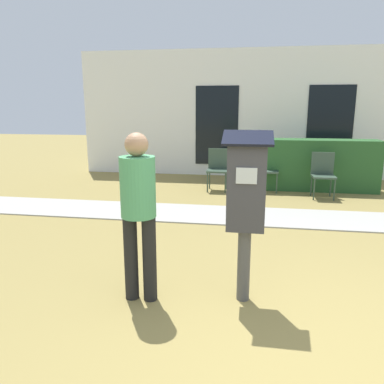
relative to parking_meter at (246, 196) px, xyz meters
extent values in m
plane|color=olive|center=(0.50, -0.87, -1.02)|extent=(40.00, 40.00, 0.00)
cube|color=#A3A099|center=(0.50, 2.77, -1.01)|extent=(12.00, 1.10, 0.02)
cube|color=white|center=(0.50, 6.61, 0.58)|extent=(10.00, 0.24, 3.20)
cube|color=black|center=(-0.90, 6.48, 0.28)|extent=(1.10, 0.02, 2.00)
cube|color=black|center=(1.90, 6.48, 0.28)|extent=(1.10, 0.02, 2.00)
cylinder|color=#4C4C4C|center=(0.00, 0.00, -0.67)|extent=(0.12, 0.12, 0.70)
cube|color=#38383D|center=(0.00, 0.00, 0.08)|extent=(0.34, 0.22, 0.80)
cube|color=silver|center=(0.00, -0.12, 0.20)|extent=(0.18, 0.01, 0.14)
cube|color=black|center=(0.00, 0.00, 0.51)|extent=(0.44, 0.31, 0.12)
cylinder|color=black|center=(-1.05, -0.15, -0.61)|extent=(0.13, 0.13, 0.82)
cylinder|color=black|center=(-0.87, -0.15, -0.61)|extent=(0.13, 0.13, 0.82)
cylinder|color=#4C9E66|center=(-0.96, -0.15, 0.08)|extent=(0.32, 0.32, 0.55)
sphere|color=tan|center=(-0.96, -0.15, 0.46)|extent=(0.21, 0.21, 0.21)
cylinder|color=#334738|center=(-0.88, 4.44, -0.81)|extent=(0.03, 0.03, 0.42)
cylinder|color=#334738|center=(-0.50, 4.44, -0.81)|extent=(0.03, 0.03, 0.42)
cylinder|color=#334738|center=(-0.88, 4.82, -0.81)|extent=(0.03, 0.03, 0.42)
cylinder|color=#334738|center=(-0.50, 4.82, -0.81)|extent=(0.03, 0.03, 0.42)
cube|color=#334738|center=(-0.69, 4.63, -0.58)|extent=(0.44, 0.44, 0.04)
cube|color=#334738|center=(-0.69, 4.83, -0.34)|extent=(0.44, 0.04, 0.44)
cylinder|color=#334738|center=(0.19, 4.56, -0.81)|extent=(0.03, 0.03, 0.42)
cylinder|color=#334738|center=(0.57, 4.56, -0.81)|extent=(0.03, 0.03, 0.42)
cylinder|color=#334738|center=(0.19, 4.94, -0.81)|extent=(0.03, 0.03, 0.42)
cylinder|color=#334738|center=(0.57, 4.94, -0.81)|extent=(0.03, 0.03, 0.42)
cube|color=#334738|center=(0.38, 4.75, -0.58)|extent=(0.44, 0.44, 0.04)
cube|color=#334738|center=(0.38, 4.95, -0.34)|extent=(0.44, 0.04, 0.44)
cylinder|color=#334738|center=(1.25, 4.11, -0.81)|extent=(0.03, 0.03, 0.42)
cylinder|color=#334738|center=(1.63, 4.11, -0.81)|extent=(0.03, 0.03, 0.42)
cylinder|color=#334738|center=(1.25, 4.49, -0.81)|extent=(0.03, 0.03, 0.42)
cylinder|color=#334738|center=(1.63, 4.49, -0.81)|extent=(0.03, 0.03, 0.42)
cube|color=#334738|center=(1.44, 4.30, -0.58)|extent=(0.44, 0.44, 0.04)
cube|color=#334738|center=(1.44, 4.50, -0.34)|extent=(0.44, 0.04, 0.44)
cube|color=#285628|center=(1.53, 5.09, -0.47)|extent=(2.33, 0.60, 1.10)
camera|label=1|loc=(0.05, -3.30, 0.79)|focal=35.00mm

